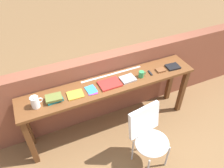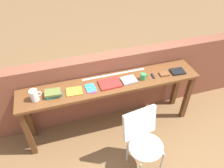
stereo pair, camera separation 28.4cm
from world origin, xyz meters
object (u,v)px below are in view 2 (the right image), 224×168
at_px(leather_journal_brown, 164,74).
at_px(pitcher_white, 34,95).
at_px(book_stack_leftmost, 53,93).
at_px(book_open_centre, 110,84).
at_px(pamphlet_pile_colourful, 91,88).
at_px(book_repair_rightmost, 178,71).
at_px(mug, 143,77).
at_px(chair_white_moulded, 144,139).
at_px(multitool_folded, 153,76).
at_px(magazine_cycling, 74,91).

bearing_deg(leather_journal_brown, pitcher_white, -177.08).
xyz_separation_m(book_stack_leftmost, book_open_centre, (0.75, -0.00, -0.02)).
height_order(pamphlet_pile_colourful, book_repair_rightmost, book_repair_rightmost).
bearing_deg(mug, chair_white_moulded, -110.09).
bearing_deg(book_open_centre, pamphlet_pile_colourful, -178.30).
relative_size(pitcher_white, book_open_centre, 0.63).
bearing_deg(mug, book_stack_leftmost, 178.66).
distance_m(pitcher_white, book_repair_rightmost, 1.98).
bearing_deg(leather_journal_brown, mug, -175.81).
relative_size(multitool_folded, leather_journal_brown, 0.85).
bearing_deg(leather_journal_brown, book_stack_leftmost, -177.79).
xyz_separation_m(magazine_cycling, leather_journal_brown, (1.28, -0.01, 0.00)).
bearing_deg(book_open_centre, pitcher_white, 179.92).
bearing_deg(pamphlet_pile_colourful, pitcher_white, -179.59).
relative_size(pamphlet_pile_colourful, mug, 1.79).
xyz_separation_m(pitcher_white, magazine_cycling, (0.48, 0.00, -0.07)).
xyz_separation_m(pitcher_white, leather_journal_brown, (1.77, -0.00, -0.07)).
bearing_deg(book_stack_leftmost, mug, -1.34).
xyz_separation_m(chair_white_moulded, magazine_cycling, (-0.70, 0.71, 0.36)).
bearing_deg(book_stack_leftmost, pamphlet_pile_colourful, -1.63).
bearing_deg(book_stack_leftmost, magazine_cycling, -3.23).
height_order(chair_white_moulded, multitool_folded, multitool_folded).
xyz_separation_m(mug, leather_journal_brown, (0.33, 0.01, -0.03)).
xyz_separation_m(book_stack_leftmost, multitool_folded, (1.38, -0.01, -0.03)).
bearing_deg(pamphlet_pile_colourful, book_open_centre, 2.86).
distance_m(pamphlet_pile_colourful, book_open_centre, 0.27).
bearing_deg(pitcher_white, leather_journal_brown, -0.10).
bearing_deg(book_open_centre, mug, -4.56).
relative_size(magazine_cycling, leather_journal_brown, 1.56).
bearing_deg(pamphlet_pile_colourful, leather_journal_brown, -0.43).
relative_size(magazine_cycling, book_open_centre, 0.70).
distance_m(chair_white_moulded, book_stack_leftmost, 1.27).
bearing_deg(multitool_folded, book_stack_leftmost, 179.41).
height_order(mug, leather_journal_brown, mug).
bearing_deg(pitcher_white, pamphlet_pile_colourful, 0.41).
distance_m(chair_white_moulded, pamphlet_pile_colourful, 0.93).
bearing_deg(multitool_folded, pitcher_white, -179.83).
xyz_separation_m(chair_white_moulded, multitool_folded, (0.41, 0.71, 0.36)).
bearing_deg(magazine_cycling, pamphlet_pile_colourful, 3.33).
bearing_deg(leather_journal_brown, book_repair_rightmost, 2.06).
distance_m(chair_white_moulded, book_open_centre, 0.84).
xyz_separation_m(multitool_folded, book_repair_rightmost, (0.38, -0.01, 0.00)).
relative_size(magazine_cycling, mug, 1.85).
height_order(multitool_folded, book_repair_rightmost, book_repair_rightmost).
relative_size(pitcher_white, magazine_cycling, 0.90).
relative_size(magazine_cycling, book_repair_rightmost, 1.04).
bearing_deg(mug, multitool_folded, 5.21).
relative_size(book_stack_leftmost, book_repair_rightmost, 1.09).
xyz_separation_m(pitcher_white, book_open_centre, (0.97, 0.02, -0.07)).
relative_size(mug, book_repair_rightmost, 0.56).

